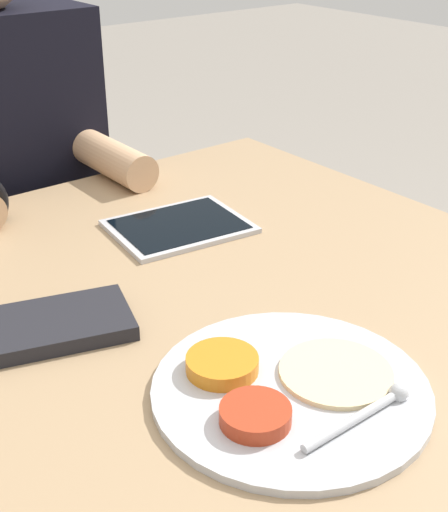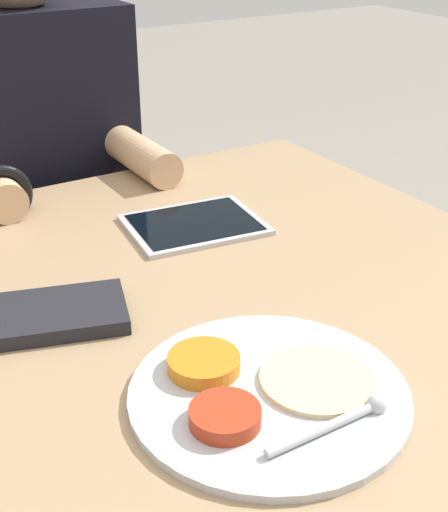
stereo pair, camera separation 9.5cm
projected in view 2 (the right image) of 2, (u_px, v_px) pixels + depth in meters
The scene contains 4 objects.
thali_tray at pixel (264, 392), 0.77m from camera, with size 0.31×0.31×0.03m.
red_notebook at pixel (44, 317), 0.91m from camera, with size 0.23×0.17×0.02m.
tablet_device at pixel (194, 225), 1.17m from camera, with size 0.23×0.19×0.01m.
person_diner at pixel (47, 228), 1.55m from camera, with size 0.40×0.41×1.21m.
Camera 2 is at (-0.31, -0.72, 1.22)m, focal length 50.00 mm.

